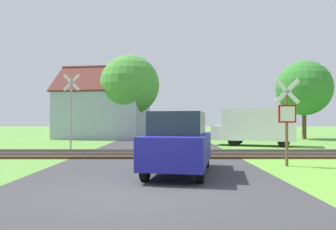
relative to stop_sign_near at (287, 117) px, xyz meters
name	(u,v)px	position (x,y,z in m)	size (l,w,h in m)	color
ground_plane	(145,191)	(-4.49, -3.85, -1.67)	(160.00, 160.00, 0.00)	#5B933D
road_asphalt	(150,176)	(-4.49, -1.85, -1.67)	(6.88, 80.00, 0.01)	#38383A
rail_track	(157,154)	(-4.49, 3.35, -1.62)	(60.00, 2.60, 0.22)	#422D1E
stop_sign_near	(287,117)	(0.00, 0.00, 0.00)	(0.88, 0.15, 2.96)	brown
crossing_sign_far	(71,107)	(-8.91, 5.53, 0.57)	(0.88, 0.15, 3.92)	#9E9EA5
house	(103,113)	(-9.61, 17.25, 0.51)	(8.21, 6.51, 6.34)	#99A3B7
tree_center	(130,85)	(-7.18, 16.07, 2.82)	(4.92, 4.92, 6.96)	#513823
tree_far	(304,88)	(7.27, 16.03, 2.55)	(4.52, 4.52, 6.49)	#513823
mail_truck	(256,125)	(1.40, 9.00, -0.44)	(5.24, 3.52, 2.24)	white
parked_car	(179,143)	(-3.67, -1.49, -0.78)	(2.29, 4.22, 1.78)	navy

